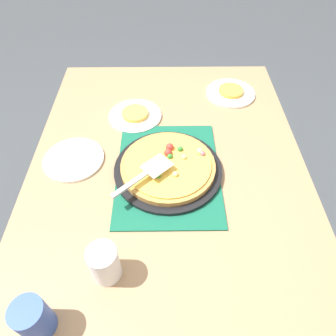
% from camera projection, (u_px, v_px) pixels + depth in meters
% --- Properties ---
extents(ground_plane, '(8.00, 8.00, 0.00)m').
position_uv_depth(ground_plane, '(168.00, 262.00, 1.66)').
color(ground_plane, '#3D4247').
extents(dining_table, '(1.40, 1.00, 0.75)m').
position_uv_depth(dining_table, '(168.00, 190.00, 1.18)').
color(dining_table, '#9E7A56').
rests_on(dining_table, ground_plane).
extents(placemat, '(0.48, 0.36, 0.01)m').
position_uv_depth(placemat, '(168.00, 171.00, 1.09)').
color(placemat, '#145B42').
rests_on(placemat, dining_table).
extents(pizza_pan, '(0.38, 0.38, 0.01)m').
position_uv_depth(pizza_pan, '(168.00, 169.00, 1.08)').
color(pizza_pan, black).
rests_on(pizza_pan, placemat).
extents(pizza, '(0.33, 0.33, 0.05)m').
position_uv_depth(pizza, '(168.00, 165.00, 1.07)').
color(pizza, '#B78442').
rests_on(pizza, pizza_pan).
extents(plate_near_left, '(0.22, 0.22, 0.01)m').
position_uv_depth(plate_near_left, '(135.00, 116.00, 1.29)').
color(plate_near_left, white).
rests_on(plate_near_left, dining_table).
extents(plate_far_right, '(0.22, 0.22, 0.01)m').
position_uv_depth(plate_far_right, '(231.00, 93.00, 1.40)').
color(plate_far_right, white).
rests_on(plate_far_right, dining_table).
extents(plate_side, '(0.22, 0.22, 0.01)m').
position_uv_depth(plate_side, '(74.00, 159.00, 1.13)').
color(plate_side, white).
rests_on(plate_side, dining_table).
extents(served_slice_left, '(0.11, 0.11, 0.02)m').
position_uv_depth(served_slice_left, '(135.00, 113.00, 1.28)').
color(served_slice_left, '#EAB747').
rests_on(served_slice_left, plate_near_left).
extents(served_slice_right, '(0.11, 0.11, 0.02)m').
position_uv_depth(served_slice_right, '(231.00, 91.00, 1.39)').
color(served_slice_right, gold).
rests_on(served_slice_right, plate_far_right).
extents(cup_near, '(0.08, 0.08, 0.12)m').
position_uv_depth(cup_near, '(104.00, 263.00, 0.80)').
color(cup_near, white).
rests_on(cup_near, dining_table).
extents(cup_far, '(0.08, 0.08, 0.12)m').
position_uv_depth(cup_far, '(33.00, 319.00, 0.72)').
color(cup_far, '#3351AD').
rests_on(cup_far, dining_table).
extents(pizza_server, '(0.19, 0.20, 0.01)m').
position_uv_depth(pizza_server, '(146.00, 173.00, 1.00)').
color(pizza_server, silver).
rests_on(pizza_server, pizza).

